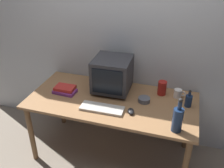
% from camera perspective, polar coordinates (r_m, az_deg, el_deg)
% --- Properties ---
extents(ground_plane, '(6.00, 6.00, 0.00)m').
position_cam_1_polar(ground_plane, '(3.01, 0.00, -15.27)').
color(ground_plane, gray).
extents(back_wall, '(4.00, 0.08, 2.50)m').
position_cam_1_polar(back_wall, '(2.73, 2.95, 10.89)').
color(back_wall, silver).
rests_on(back_wall, ground).
extents(desk, '(1.71, 0.81, 0.73)m').
position_cam_1_polar(desk, '(2.59, 0.00, -4.99)').
color(desk, '#9E7047').
rests_on(desk, ground).
extents(crt_monitor, '(0.39, 0.40, 0.37)m').
position_cam_1_polar(crt_monitor, '(2.61, 0.06, 2.23)').
color(crt_monitor, '#333338').
rests_on(crt_monitor, desk).
extents(keyboard, '(0.42, 0.16, 0.02)m').
position_cam_1_polar(keyboard, '(2.40, -2.31, -5.59)').
color(keyboard, beige).
rests_on(keyboard, desk).
extents(computer_mouse, '(0.09, 0.11, 0.04)m').
position_cam_1_polar(computer_mouse, '(2.35, 4.35, -6.24)').
color(computer_mouse, black).
rests_on(computer_mouse, desk).
extents(bottle_tall, '(0.09, 0.09, 0.32)m').
position_cam_1_polar(bottle_tall, '(2.15, 14.79, -7.74)').
color(bottle_tall, navy).
rests_on(bottle_tall, desk).
extents(bottle_short, '(0.07, 0.07, 0.18)m').
position_cam_1_polar(bottle_short, '(2.52, 17.12, -3.57)').
color(bottle_short, navy).
rests_on(bottle_short, desk).
extents(book_stack, '(0.24, 0.16, 0.07)m').
position_cam_1_polar(book_stack, '(2.70, -10.73, -1.29)').
color(book_stack, '#843893').
rests_on(book_stack, desk).
extents(mug, '(0.12, 0.08, 0.09)m').
position_cam_1_polar(mug, '(2.65, 14.86, -2.11)').
color(mug, white).
rests_on(mug, desk).
extents(cd_spindle, '(0.12, 0.12, 0.04)m').
position_cam_1_polar(cd_spindle, '(2.52, 7.36, -3.59)').
color(cd_spindle, '#595B66').
rests_on(cd_spindle, desk).
extents(metal_canister, '(0.09, 0.09, 0.15)m').
position_cam_1_polar(metal_canister, '(2.65, 11.38, -0.89)').
color(metal_canister, '#A51E19').
rests_on(metal_canister, desk).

